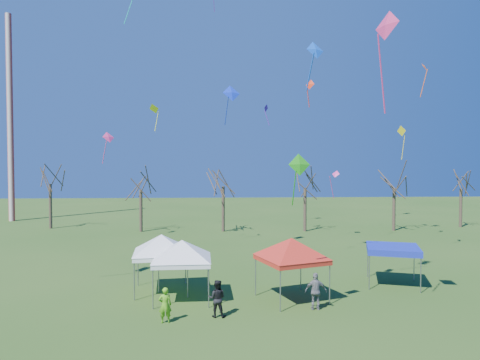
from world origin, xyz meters
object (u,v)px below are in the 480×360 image
object	(u,v)px
tent_white_west	(161,238)
person_dark	(217,298)
tree_1	(141,175)
tent_blue	(393,249)
radio_mast	(10,118)
tree_2	(223,170)
tree_3	(305,172)
tent_red	(292,242)
tent_white_mid	(182,244)
tree_0	(50,168)
person_grey	(316,291)
tree_4	(394,172)
person_green	(165,305)

from	to	relation	value
tent_white_west	person_dark	size ratio (longest dim) A/B	2.41
tree_1	tent_blue	distance (m)	27.27
radio_mast	tree_2	distance (m)	28.08
tree_3	tent_red	bearing A→B (deg)	-103.41
tent_white_west	tent_white_mid	distance (m)	1.94
tree_3	tent_white_mid	xyz separation A→B (m)	(-10.78, -21.86, -3.25)
tree_3	tent_white_mid	world-z (taller)	tree_3
tent_white_mid	tent_blue	xyz separation A→B (m)	(11.72, 2.09, -0.80)
tree_1	tent_white_west	distance (m)	21.69
radio_mast	person_dark	distance (m)	44.04
tree_0	tree_1	world-z (taller)	tree_0
tent_blue	person_grey	world-z (taller)	tent_blue
tree_0	tent_white_mid	world-z (taller)	tree_0
tree_3	tree_4	size ratio (longest dim) A/B	1.00
tent_white_west	tent_red	distance (m)	6.97
tree_1	tree_3	distance (m)	16.81
tree_1	tent_red	xyz separation A→B (m)	(11.51, -22.77, -2.86)
tree_3	person_green	size ratio (longest dim) A/B	5.14
tree_0	tree_2	world-z (taller)	tree_0
tent_white_mid	person_green	bearing A→B (deg)	-98.83
tree_0	person_green	distance (m)	32.83
tree_2	person_grey	distance (m)	24.93
radio_mast	person_dark	bearing A→B (deg)	-53.94
tree_4	tent_white_west	bearing A→B (deg)	-136.41
tent_white_west	person_grey	xyz separation A→B (m)	(7.63, -3.32, -2.00)
person_grey	person_dark	bearing A→B (deg)	12.59
tree_4	person_dark	xyz separation A→B (m)	(-18.36, -24.33, -5.23)
radio_mast	tent_blue	world-z (taller)	radio_mast
tree_4	tree_3	bearing A→B (deg)	179.74
tent_white_west	tree_3	bearing A→B (deg)	59.45
person_green	person_grey	bearing A→B (deg)	-178.84
tent_white_west	tent_red	size ratio (longest dim) A/B	1.04
tent_white_mid	tree_0	bearing A→B (deg)	122.57
radio_mast	tree_1	xyz separation A→B (m)	(17.23, -9.35, -6.71)
tree_0	tent_blue	size ratio (longest dim) A/B	2.39
tent_white_mid	tent_red	bearing A→B (deg)	-3.22
tree_2	tent_blue	distance (m)	22.57
radio_mast	tent_white_mid	bearing A→B (deg)	-53.84
tree_1	tent_white_west	bearing A→B (deg)	-77.13
tree_1	tree_2	xyz separation A→B (m)	(8.40, -0.27, 0.50)
tree_2	person_dark	bearing A→B (deg)	-91.47
tree_2	tent_white_west	bearing A→B (deg)	-99.91
tent_white_west	tent_blue	xyz separation A→B (m)	(12.94, 0.58, -0.84)
tree_2	tree_4	distance (m)	17.73
tree_0	tent_white_west	world-z (taller)	tree_0
tent_blue	person_grey	size ratio (longest dim) A/B	2.03
tree_4	tent_white_mid	bearing A→B (deg)	-132.67
tent_red	tent_blue	xyz separation A→B (m)	(6.22, 2.40, -0.90)
tent_red	tent_white_west	bearing A→B (deg)	164.90
tent_white_west	tree_2	bearing A→B (deg)	80.09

